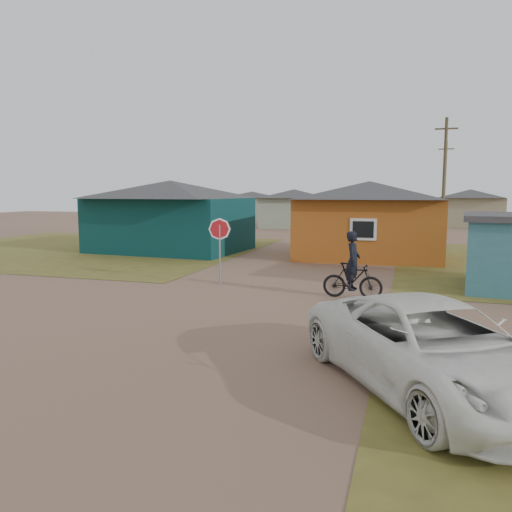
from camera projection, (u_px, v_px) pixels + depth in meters
The scene contains 12 objects.
ground at pixel (229, 318), 13.34m from camera, with size 120.00×120.00×0.00m, color #7E5D49.
grass_nw at pixel (84, 248), 29.76m from camera, with size 20.00×18.00×0.00m, color brown.
house_teal at pixel (171, 215), 28.36m from camera, with size 8.93×7.08×4.00m.
house_yellow at pixel (369, 218), 25.61m from camera, with size 7.72×6.76×3.90m.
house_pale_west at pixel (294, 208), 47.07m from camera, with size 7.04×6.15×3.60m.
house_beige_east at pixel (470, 207), 48.07m from camera, with size 6.95×6.05×3.60m.
house_pale_north at pixel (252, 205), 60.80m from camera, with size 6.28×5.81×3.40m.
utility_pole_near at pixel (444, 179), 31.75m from camera, with size 1.40×0.20×8.00m.
utility_pole_far at pixel (445, 183), 46.61m from camera, with size 1.40×0.20×8.00m.
stop_sign at pixel (220, 236), 17.88m from camera, with size 0.79×0.11×2.43m.
cyclist at pixel (353, 274), 15.74m from camera, with size 1.90×0.69×2.13m.
vehicle at pixel (433, 348), 8.32m from camera, with size 2.55×5.53×1.54m, color white.
Camera 1 is at (4.54, -12.22, 3.35)m, focal length 35.00 mm.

